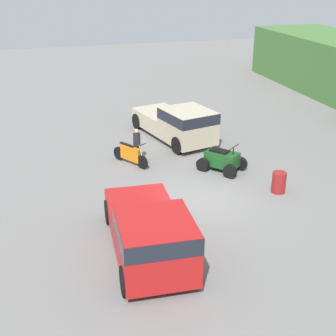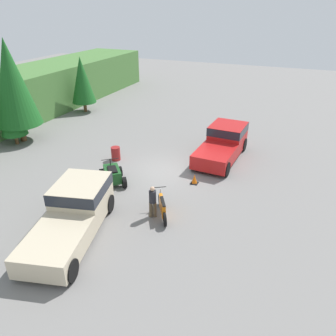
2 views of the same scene
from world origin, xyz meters
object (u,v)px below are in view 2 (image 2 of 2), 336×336
(dirt_bike, at_px, (162,207))
(steel_barrel, at_px, (116,154))
(rider_person, at_px, (153,201))
(pickup_truck_red, at_px, (224,142))
(quad_atv, at_px, (112,175))
(traffic_cone, at_px, (194,179))
(pickup_truck_second, at_px, (74,211))

(dirt_bike, bearing_deg, steel_barrel, 17.38)
(dirt_bike, relative_size, rider_person, 1.20)
(pickup_truck_red, xyz_separation_m, rider_person, (-8.06, 1.37, -0.12))
(dirt_bike, xyz_separation_m, quad_atv, (1.87, 3.85, 0.02))
(dirt_bike, height_order, quad_atv, quad_atv)
(traffic_cone, bearing_deg, pickup_truck_red, -7.56)
(quad_atv, distance_m, traffic_cone, 4.61)
(rider_person, bearing_deg, quad_atv, 37.13)
(pickup_truck_second, bearing_deg, pickup_truck_red, -35.57)
(dirt_bike, bearing_deg, pickup_truck_second, 96.86)
(rider_person, relative_size, steel_barrel, 1.85)
(pickup_truck_second, xyz_separation_m, rider_person, (2.24, -2.75, -0.12))
(dirt_bike, height_order, steel_barrel, dirt_bike)
(pickup_truck_second, bearing_deg, steel_barrel, 2.98)
(quad_atv, bearing_deg, steel_barrel, -12.66)
(pickup_truck_red, relative_size, rider_person, 3.31)
(rider_person, bearing_deg, steel_barrel, 23.63)
(quad_atv, height_order, rider_person, rider_person)
(pickup_truck_red, distance_m, steel_barrel, 7.05)
(pickup_truck_second, xyz_separation_m, dirt_bike, (2.47, -3.13, -0.53))
(pickup_truck_red, bearing_deg, quad_atv, 143.99)
(pickup_truck_red, relative_size, quad_atv, 2.31)
(pickup_truck_red, bearing_deg, traffic_cone, 175.49)
(pickup_truck_second, xyz_separation_m, steel_barrel, (7.07, 2.13, -0.57))
(quad_atv, xyz_separation_m, rider_person, (-2.10, -3.47, 0.39))
(pickup_truck_second, bearing_deg, traffic_cone, -44.18)
(dirt_bike, distance_m, steel_barrel, 6.98)
(pickup_truck_red, xyz_separation_m, traffic_cone, (-4.24, 0.56, -0.75))
(pickup_truck_second, bearing_deg, dirt_bike, -65.46)
(pickup_truck_second, bearing_deg, rider_person, -64.64)
(rider_person, bearing_deg, traffic_cone, -33.52)
(steel_barrel, bearing_deg, rider_person, -134.75)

